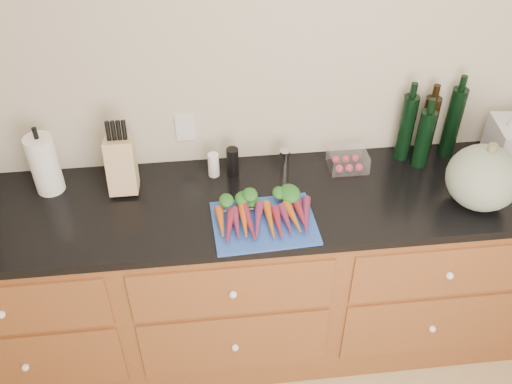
{
  "coord_description": "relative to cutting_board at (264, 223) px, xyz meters",
  "views": [
    {
      "loc": [
        -0.52,
        -0.5,
        2.5
      ],
      "look_at": [
        -0.33,
        1.2,
        1.06
      ],
      "focal_mm": 40.0,
      "sensor_mm": 36.0,
      "label": 1
    }
  ],
  "objects": [
    {
      "name": "wall_back",
      "position": [
        0.31,
        0.48,
        0.35
      ],
      "size": [
        4.1,
        0.05,
        2.6
      ],
      "primitive_type": "cube",
      "color": "beige",
      "rests_on": "ground"
    },
    {
      "name": "cabinets",
      "position": [
        0.31,
        0.16,
        -0.49
      ],
      "size": [
        3.6,
        0.64,
        0.9
      ],
      "color": "brown",
      "rests_on": "ground"
    },
    {
      "name": "countertop",
      "position": [
        0.31,
        0.16,
        -0.03
      ],
      "size": [
        3.64,
        0.62,
        0.04
      ],
      "primitive_type": "cube",
      "color": "black",
      "rests_on": "cabinets"
    },
    {
      "name": "cutting_board",
      "position": [
        0.0,
        0.0,
        0.0
      ],
      "size": [
        0.42,
        0.33,
        0.01
      ],
      "primitive_type": "cube",
      "rotation": [
        0.0,
        0.0,
        0.05
      ],
      "color": "#244BAF",
      "rests_on": "countertop"
    },
    {
      "name": "carrots",
      "position": [
        0.0,
        0.04,
        0.03
      ],
      "size": [
        0.38,
        0.28,
        0.05
      ],
      "color": "#C25816",
      "rests_on": "cutting_board"
    },
    {
      "name": "squash",
      "position": [
        0.89,
        0.03,
        0.13
      ],
      "size": [
        0.29,
        0.29,
        0.26
      ],
      "primitive_type": "ellipsoid",
      "color": "slate",
      "rests_on": "countertop"
    },
    {
      "name": "paper_towel",
      "position": [
        -0.88,
        0.32,
        0.13
      ],
      "size": [
        0.12,
        0.12,
        0.26
      ],
      "primitive_type": "cylinder",
      "color": "white",
      "rests_on": "countertop"
    },
    {
      "name": "knife_block",
      "position": [
        -0.56,
        0.3,
        0.11
      ],
      "size": [
        0.12,
        0.12,
        0.24
      ],
      "primitive_type": "cube",
      "color": "tan",
      "rests_on": "countertop"
    },
    {
      "name": "grinder_salt",
      "position": [
        -0.18,
        0.34,
        0.05
      ],
      "size": [
        0.05,
        0.05,
        0.11
      ],
      "primitive_type": "cylinder",
      "color": "white",
      "rests_on": "countertop"
    },
    {
      "name": "grinder_pepper",
      "position": [
        -0.1,
        0.34,
        0.06
      ],
      "size": [
        0.05,
        0.05,
        0.13
      ],
      "primitive_type": "cylinder",
      "color": "black",
      "rests_on": "countertop"
    },
    {
      "name": "canister_chrome",
      "position": [
        0.13,
        0.34,
        0.05
      ],
      "size": [
        0.05,
        0.05,
        0.11
      ],
      "primitive_type": "cylinder",
      "color": "silver",
      "rests_on": "countertop"
    },
    {
      "name": "tomato_box",
      "position": [
        0.42,
        0.33,
        0.03
      ],
      "size": [
        0.17,
        0.13,
        0.08
      ],
      "primitive_type": "cube",
      "color": "white",
      "rests_on": "countertop"
    },
    {
      "name": "bottles",
      "position": [
        0.78,
        0.37,
        0.15
      ],
      "size": [
        0.28,
        0.14,
        0.34
      ],
      "color": "black",
      "rests_on": "countertop"
    }
  ]
}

